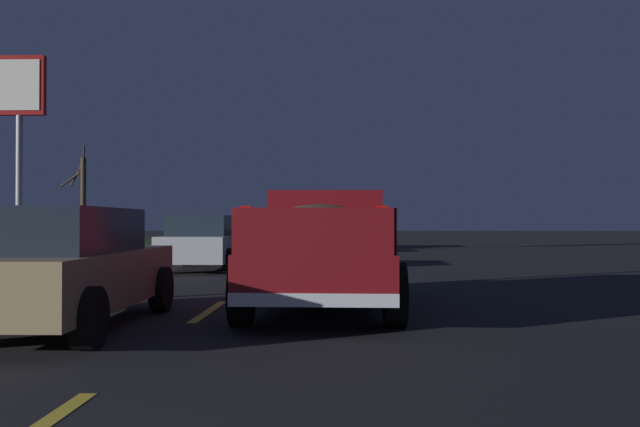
# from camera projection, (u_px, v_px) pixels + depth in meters

# --- Properties ---
(ground) EXTENTS (144.00, 144.00, 0.00)m
(ground) POSITION_uv_depth(u_px,v_px,m) (293.00, 254.00, 28.04)
(ground) COLOR black
(sidewalk_shoulder) EXTENTS (108.00, 4.00, 0.12)m
(sidewalk_shoulder) POSITION_uv_depth(u_px,v_px,m) (160.00, 252.00, 28.21)
(sidewalk_shoulder) COLOR gray
(sidewalk_shoulder) RESTS_ON ground
(grass_verge) EXTENTS (108.00, 6.00, 0.01)m
(grass_verge) POSITION_uv_depth(u_px,v_px,m) (45.00, 253.00, 28.36)
(grass_verge) COLOR #1E3819
(grass_verge) RESTS_ON ground
(lane_markings) EXTENTS (108.00, 3.54, 0.01)m
(lane_markings) POSITION_uv_depth(u_px,v_px,m) (242.00, 251.00, 30.45)
(lane_markings) COLOR yellow
(lane_markings) RESTS_ON ground
(pickup_truck) EXTENTS (5.47, 2.37, 1.87)m
(pickup_truck) POSITION_uv_depth(u_px,v_px,m) (324.00, 246.00, 10.43)
(pickup_truck) COLOR maroon
(pickup_truck) RESTS_ON ground
(sedan_silver) EXTENTS (4.42, 2.06, 1.54)m
(sedan_silver) POSITION_uv_depth(u_px,v_px,m) (205.00, 242.00, 18.66)
(sedan_silver) COLOR #B2B5BA
(sedan_silver) RESTS_ON ground
(sedan_tan) EXTENTS (4.42, 2.06, 1.54)m
(sedan_tan) POSITION_uv_depth(u_px,v_px,m) (60.00, 267.00, 8.45)
(sedan_tan) COLOR #9E845B
(sedan_tan) RESTS_ON ground
(sedan_blue) EXTENTS (4.41, 2.03, 1.54)m
(sedan_blue) POSITION_uv_depth(u_px,v_px,m) (252.00, 235.00, 28.05)
(sedan_blue) COLOR navy
(sedan_blue) RESTS_ON ground
(sedan_black) EXTENTS (4.42, 2.06, 1.54)m
(sedan_black) POSITION_uv_depth(u_px,v_px,m) (332.00, 233.00, 33.84)
(sedan_black) COLOR black
(sedan_black) RESTS_ON ground
(gas_price_sign) EXTENTS (0.27, 1.90, 7.49)m
(gas_price_sign) POSITION_uv_depth(u_px,v_px,m) (19.00, 105.00, 24.31)
(gas_price_sign) COLOR #99999E
(gas_price_sign) RESTS_ON ground
(bare_tree_far) EXTENTS (1.05, 1.35, 5.42)m
(bare_tree_far) POSITION_uv_depth(u_px,v_px,m) (83.00, 198.00, 34.59)
(bare_tree_far) COLOR #423323
(bare_tree_far) RESTS_ON ground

